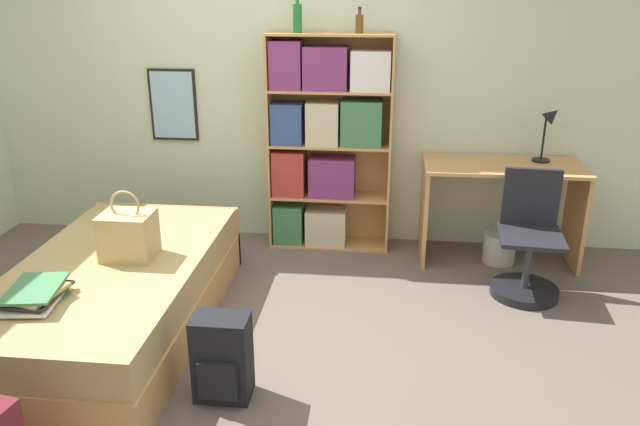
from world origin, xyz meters
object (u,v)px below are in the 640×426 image
Objects in this scene: book_stack_on_bed at (35,295)px; bed at (115,295)px; bottle_brown at (359,23)px; waste_bin at (499,248)px; bookcase at (323,140)px; desk_chair at (527,256)px; bottle_green at (297,17)px; handbag at (128,235)px; backpack at (222,358)px; desk_lamp at (550,124)px; desk at (501,194)px.

bed is at bearing 73.03° from book_stack_on_bed.
bottle_brown reaches higher than waste_bin.
bookcase is 9.26× the size of bottle_brown.
waste_bin is at bearing 26.56° from bed.
desk_chair reaches higher than bed.
desk_chair is at bearing -24.68° from bookcase.
bottle_green is at bearing -169.30° from bookcase.
handbag is at bearing -133.89° from bottle_brown.
bottle_green is 0.61× the size of backpack.
backpack is at bearing -98.46° from bookcase.
waste_bin is at bearing 26.09° from handbag.
bottle_brown is 0.74× the size of waste_bin.
bottle_brown is 0.21× the size of desk_chair.
bed is 2.31m from bottle_green.
desk_lamp is 2.95m from backpack.
desk is at bearing -161.15° from desk_lamp.
handbag is 0.25× the size of bookcase.
desk_chair is (0.12, -0.55, -0.26)m from desk.
desk_chair reaches higher than book_stack_on_bed.
bookcase is 6.90× the size of waste_bin.
bottle_brown reaches higher than bed.
bottle_brown is 1.65m from desk.
backpack is (-1.67, -1.91, -0.30)m from desk.
bottle_brown reaches higher than bookcase.
desk_lamp is 1.04m from desk_chair.
waste_bin is (1.57, -0.16, -1.67)m from bottle_green.
backpack is (-0.12, -2.01, -1.56)m from bottle_green.
book_stack_on_bed reaches higher than waste_bin.
bookcase is 0.91m from bottle_brown.
book_stack_on_bed is 1.63× the size of waste_bin.
bookcase reaches higher than backpack.
desk_lamp reaches higher than handbag.
bottle_brown is 1.99m from waste_bin.
desk_chair is 1.83× the size of backpack.
desk_lamp is (1.86, 0.01, -0.74)m from bottle_green.
bookcase is at bearing 174.38° from desk.
backpack is (-0.57, -2.02, -1.52)m from bottle_brown.
desk_lamp is at bearing 45.48° from backpack.
bottle_brown reaches higher than desk_chair.
book_stack_on_bed is 3.25m from waste_bin.
desk_lamp is at bearing 26.82° from bed.
book_stack_on_bed is 2.80m from bottle_brown.
bottle_brown is at bearing 51.54° from book_stack_on_bed.
bookcase is 1.74m from desk_chair.
bottle_brown is at bearing 171.49° from waste_bin.
book_stack_on_bed is 1.39× the size of bottle_green.
bed is 4.39× the size of backpack.
bookcase reaches higher than desk.
bottle_green is 1.17× the size of waste_bin.
handbag is at bearing -126.99° from bookcase.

